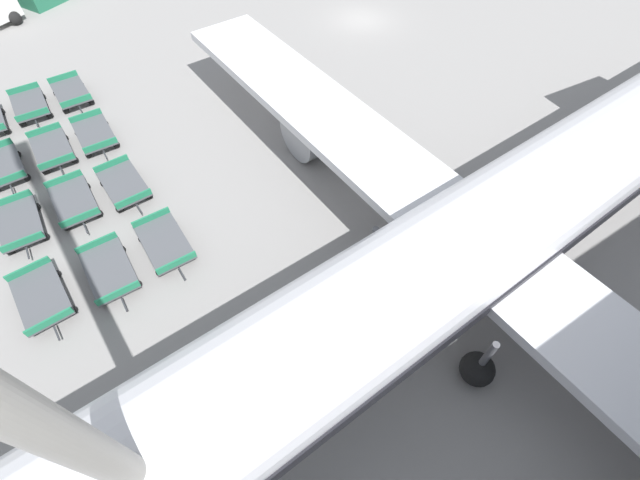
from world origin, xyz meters
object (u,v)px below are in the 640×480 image
object	(u,v)px
baggage_dolly_row_mid_a_col_d	(109,271)
baggage_dolly_row_mid_b_col_c	(124,185)
baggage_dolly_row_mid_b_col_d	(165,243)
baggage_dolly_row_near_col_d	(42,298)
baggage_dolly_row_mid_a_col_a	(30,105)
baggage_dolly_row_mid_a_col_c	(74,202)
airplane	(505,221)
baggage_dolly_row_near_col_b	(3,167)
baggage_dolly_row_near_col_c	(20,224)
baggage_dolly_row_mid_b_col_a	(71,93)
baggage_dolly_row_mid_b_col_b	(95,134)
baggage_dolly_row_mid_a_col_b	(52,149)

from	to	relation	value
baggage_dolly_row_mid_a_col_d	baggage_dolly_row_mid_b_col_c	xyz separation A→B (m)	(-4.58, 1.99, 0.00)
baggage_dolly_row_mid_b_col_c	baggage_dolly_row_mid_b_col_d	xyz separation A→B (m)	(4.44, 0.43, 0.00)
baggage_dolly_row_near_col_d	baggage_dolly_row_mid_a_col_a	bearing A→B (deg)	171.84
baggage_dolly_row_mid_a_col_c	baggage_dolly_row_near_col_d	bearing A→B (deg)	-26.51
airplane	baggage_dolly_row_near_col_d	size ratio (longest dim) A/B	12.15
airplane	baggage_dolly_row_mid_a_col_a	xyz separation A→B (m)	(-21.76, -13.61, -2.92)
baggage_dolly_row_near_col_b	baggage_dolly_row_mid_b_col_d	bearing A→B (deg)	29.93
baggage_dolly_row_near_col_c	baggage_dolly_row_mid_a_col_a	xyz separation A→B (m)	(-9.10, 2.02, 0.00)
baggage_dolly_row_mid_b_col_a	baggage_dolly_row_mid_b_col_c	world-z (taller)	same
baggage_dolly_row_mid_b_col_c	airplane	bearing A→B (deg)	41.15
airplane	baggage_dolly_row_mid_b_col_c	bearing A→B (deg)	-138.85
baggage_dolly_row_mid_b_col_b	baggage_dolly_row_mid_b_col_d	bearing A→B (deg)	3.87
baggage_dolly_row_mid_b_col_b	baggage_dolly_row_mid_b_col_d	size ratio (longest dim) A/B	1.00
baggage_dolly_row_near_col_b	baggage_dolly_row_mid_a_col_c	xyz separation A→B (m)	(4.32, 2.41, 0.00)
baggage_dolly_row_mid_b_col_d	baggage_dolly_row_mid_a_col_d	bearing A→B (deg)	-86.74
baggage_dolly_row_mid_b_col_b	baggage_dolly_row_mid_b_col_a	bearing A→B (deg)	-178.01
baggage_dolly_row_near_col_b	baggage_dolly_row_mid_a_col_a	size ratio (longest dim) A/B	1.01
airplane	baggage_dolly_row_near_col_d	world-z (taller)	airplane
baggage_dolly_row_mid_a_col_a	baggage_dolly_row_mid_a_col_c	distance (m)	9.03
baggage_dolly_row_mid_a_col_b	baggage_dolly_row_mid_b_col_c	size ratio (longest dim) A/B	0.99
baggage_dolly_row_near_col_d	baggage_dolly_row_mid_a_col_a	distance (m)	13.75
baggage_dolly_row_near_col_c	baggage_dolly_row_mid_b_col_b	bearing A→B (deg)	135.34
airplane	baggage_dolly_row_mid_a_col_a	bearing A→B (deg)	-147.97
baggage_dolly_row_mid_a_col_c	baggage_dolly_row_mid_b_col_b	size ratio (longest dim) A/B	1.00
baggage_dolly_row_near_col_b	baggage_dolly_row_near_col_d	xyz separation A→B (m)	(8.90, 0.13, 0.00)
baggage_dolly_row_mid_a_col_b	baggage_dolly_row_mid_b_col_d	size ratio (longest dim) A/B	1.00
baggage_dolly_row_near_col_c	baggage_dolly_row_mid_b_col_c	world-z (taller)	same
baggage_dolly_row_mid_a_col_b	baggage_dolly_row_mid_b_col_a	distance (m)	5.08
baggage_dolly_row_mid_a_col_b	baggage_dolly_row_mid_b_col_a	size ratio (longest dim) A/B	1.00
baggage_dolly_row_near_col_b	baggage_dolly_row_mid_a_col_a	xyz separation A→B (m)	(-4.71, 2.08, 0.00)
baggage_dolly_row_near_col_b	baggage_dolly_row_mid_a_col_c	distance (m)	4.95
baggage_dolly_row_mid_b_col_d	baggage_dolly_row_near_col_d	bearing A→B (deg)	-90.12
airplane	baggage_dolly_row_mid_a_col_d	xyz separation A→B (m)	(-8.00, -12.98, -2.92)
baggage_dolly_row_near_col_c	baggage_dolly_row_mid_a_col_a	size ratio (longest dim) A/B	1.00
airplane	baggage_dolly_row_mid_a_col_b	world-z (taller)	airplane
baggage_dolly_row_mid_b_col_c	baggage_dolly_row_mid_b_col_d	distance (m)	4.46
baggage_dolly_row_near_col_c	baggage_dolly_row_mid_a_col_c	bearing A→B (deg)	91.79
baggage_dolly_row_mid_b_col_d	baggage_dolly_row_mid_a_col_c	bearing A→B (deg)	-149.35
baggage_dolly_row_mid_a_col_c	baggage_dolly_row_mid_a_col_d	size ratio (longest dim) A/B	1.00
baggage_dolly_row_mid_b_col_b	baggage_dolly_row_mid_b_col_d	world-z (taller)	same
baggage_dolly_row_mid_a_col_c	baggage_dolly_row_mid_b_col_b	world-z (taller)	same
airplane	baggage_dolly_row_mid_b_col_b	bearing A→B (deg)	-146.96
baggage_dolly_row_mid_a_col_d	baggage_dolly_row_mid_b_col_a	xyz separation A→B (m)	(-13.77, 1.65, 0.00)
baggage_dolly_row_near_col_b	baggage_dolly_row_mid_a_col_b	size ratio (longest dim) A/B	1.01
baggage_dolly_row_mid_b_col_c	baggage_dolly_row_mid_b_col_d	world-z (taller)	same
baggage_dolly_row_near_col_c	baggage_dolly_row_mid_b_col_a	size ratio (longest dim) A/B	0.99
baggage_dolly_row_mid_a_col_b	baggage_dolly_row_mid_b_col_b	size ratio (longest dim) A/B	1.00
baggage_dolly_row_mid_a_col_b	baggage_dolly_row_mid_b_col_b	xyz separation A→B (m)	(-0.07, 2.17, 0.00)
baggage_dolly_row_mid_a_col_c	baggage_dolly_row_mid_b_col_c	world-z (taller)	same
baggage_dolly_row_mid_a_col_d	baggage_dolly_row_mid_b_col_c	size ratio (longest dim) A/B	0.99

